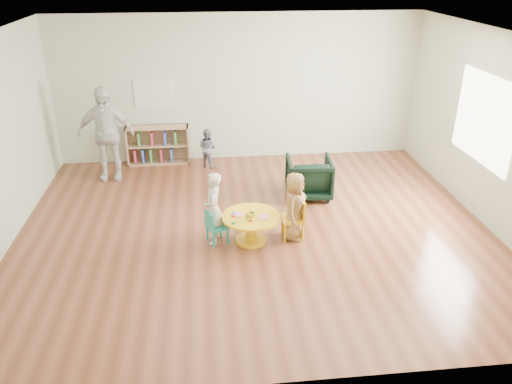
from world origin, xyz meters
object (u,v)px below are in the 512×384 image
(activity_table, at_px, (251,224))
(child_right, at_px, (295,206))
(kid_chair_right, at_px, (296,217))
(child_left, at_px, (213,208))
(bookshelf, at_px, (158,145))
(toddler, at_px, (207,148))
(kid_chair_left, at_px, (215,226))
(armchair, at_px, (309,177))
(adult_caretaker, at_px, (106,134))

(activity_table, bearing_deg, child_right, 3.59)
(child_right, bearing_deg, activity_table, 118.19)
(kid_chair_right, xyz_separation_m, child_left, (-1.18, 0.00, 0.21))
(bookshelf, distance_m, toddler, 1.01)
(activity_table, relative_size, toddler, 1.08)
(activity_table, relative_size, bookshelf, 0.68)
(activity_table, height_order, child_left, child_left)
(kid_chair_right, relative_size, child_right, 0.59)
(activity_table, distance_m, toddler, 2.95)
(kid_chair_left, relative_size, armchair, 0.67)
(kid_chair_right, xyz_separation_m, armchair, (0.46, 1.34, 0.02))
(child_right, xyz_separation_m, toddler, (-1.18, 2.86, -0.12))
(toddler, bearing_deg, kid_chair_left, 127.58)
(kid_chair_right, distance_m, child_left, 1.19)
(armchair, bearing_deg, kid_chair_right, 74.97)
(child_right, xyz_separation_m, adult_caretaker, (-2.97, 2.48, 0.35))
(kid_chair_left, distance_m, child_right, 1.16)
(child_left, xyz_separation_m, adult_caretaker, (-1.82, 2.47, 0.32))
(activity_table, height_order, kid_chair_right, kid_chair_right)
(kid_chair_right, distance_m, adult_caretaker, 3.92)
(kid_chair_left, height_order, child_left, child_left)
(kid_chair_left, distance_m, armchair, 2.14)
(kid_chair_left, relative_size, kid_chair_right, 0.85)
(kid_chair_left, height_order, toddler, toddler)
(bookshelf, relative_size, adult_caretaker, 0.71)
(adult_caretaker, bearing_deg, kid_chair_right, -39.15)
(kid_chair_left, bearing_deg, bookshelf, 174.71)
(adult_caretaker, bearing_deg, armchair, -17.83)
(activity_table, bearing_deg, kid_chair_right, 4.51)
(activity_table, height_order, adult_caretaker, adult_caretaker)
(activity_table, relative_size, adult_caretaker, 0.48)
(armchair, distance_m, child_right, 1.44)
(kid_chair_left, bearing_deg, child_left, 168.48)
(armchair, xyz_separation_m, toddler, (-1.67, 1.51, 0.04))
(toddler, bearing_deg, child_right, 149.19)
(child_left, relative_size, toddler, 1.39)
(armchair, distance_m, toddler, 2.25)
(kid_chair_left, relative_size, toddler, 0.66)
(kid_chair_left, height_order, child_right, child_right)
(bookshelf, relative_size, armchair, 1.60)
(kid_chair_left, relative_size, adult_caretaker, 0.30)
(kid_chair_left, bearing_deg, kid_chair_right, 69.35)
(kid_chair_left, bearing_deg, armchair, 107.45)
(child_left, relative_size, child_right, 1.05)
(kid_chair_right, bearing_deg, toddler, 24.05)
(adult_caretaker, bearing_deg, child_right, -39.56)
(bookshelf, bearing_deg, kid_chair_right, -55.37)
(activity_table, xyz_separation_m, child_right, (0.63, 0.04, 0.22))
(toddler, bearing_deg, child_left, 127.41)
(child_right, relative_size, toddler, 1.33)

